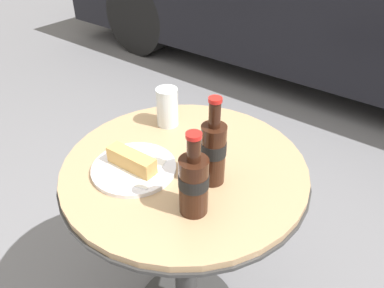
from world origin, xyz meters
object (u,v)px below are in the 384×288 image
(cola_bottle_right, at_px, (213,151))
(drinking_glass, at_px, (167,109))
(lunch_plate_near, at_px, (133,166))
(cola_bottle_left, at_px, (194,182))
(bistro_table, at_px, (185,210))

(cola_bottle_right, distance_m, drinking_glass, 0.31)
(lunch_plate_near, bearing_deg, cola_bottle_right, 27.09)
(cola_bottle_left, xyz_separation_m, cola_bottle_right, (-0.03, 0.12, 0.01))
(bistro_table, distance_m, lunch_plate_near, 0.24)
(drinking_glass, bearing_deg, cola_bottle_left, -40.12)
(cola_bottle_left, height_order, drinking_glass, cola_bottle_left)
(cola_bottle_left, bearing_deg, drinking_glass, 139.88)
(cola_bottle_right, bearing_deg, lunch_plate_near, -152.91)
(cola_bottle_left, distance_m, drinking_glass, 0.40)
(cola_bottle_left, bearing_deg, cola_bottle_right, 103.65)
(drinking_glass, relative_size, lunch_plate_near, 0.54)
(drinking_glass, bearing_deg, bistro_table, -36.89)
(lunch_plate_near, bearing_deg, cola_bottle_left, -4.68)
(cola_bottle_left, distance_m, cola_bottle_right, 0.12)
(bistro_table, xyz_separation_m, cola_bottle_right, (0.10, -0.01, 0.28))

